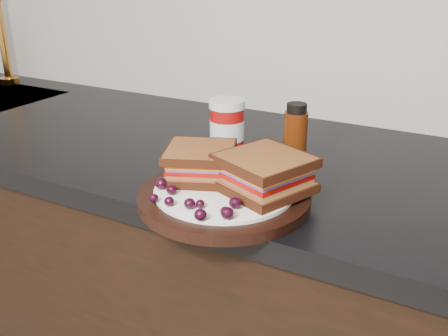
# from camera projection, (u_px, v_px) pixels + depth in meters

# --- Properties ---
(countertop) EXTENTS (3.98, 0.60, 0.04)m
(countertop) POSITION_uv_depth(u_px,v_px,m) (293.00, 171.00, 0.99)
(countertop) COLOR black
(countertop) RESTS_ON base_cabinets
(faucet) EXTENTS (0.06, 0.22, 0.28)m
(faucet) POSITION_uv_depth(u_px,v_px,m) (3.00, 39.00, 1.55)
(faucet) COLOR #B87A2E
(faucet) RESTS_ON countertop
(plate) EXTENTS (0.28, 0.28, 0.02)m
(plate) POSITION_uv_depth(u_px,v_px,m) (224.00, 197.00, 0.81)
(plate) COLOR black
(plate) RESTS_ON countertop
(sandwich_left) EXTENTS (0.15, 0.15, 0.05)m
(sandwich_left) POSITION_uv_depth(u_px,v_px,m) (200.00, 163.00, 0.84)
(sandwich_left) COLOR brown
(sandwich_left) RESTS_ON plate
(sandwich_right) EXTENTS (0.17, 0.17, 0.06)m
(sandwich_right) POSITION_uv_depth(u_px,v_px,m) (264.00, 173.00, 0.79)
(sandwich_right) COLOR brown
(sandwich_right) RESTS_ON plate
(grape_0) EXTENTS (0.02, 0.02, 0.02)m
(grape_0) POSITION_uv_depth(u_px,v_px,m) (161.00, 183.00, 0.80)
(grape_0) COLOR black
(grape_0) RESTS_ON plate
(grape_1) EXTENTS (0.02, 0.02, 0.02)m
(grape_1) POSITION_uv_depth(u_px,v_px,m) (172.00, 190.00, 0.78)
(grape_1) COLOR black
(grape_1) RESTS_ON plate
(grape_2) EXTENTS (0.01, 0.01, 0.01)m
(grape_2) POSITION_uv_depth(u_px,v_px,m) (154.00, 198.00, 0.76)
(grape_2) COLOR black
(grape_2) RESTS_ON plate
(grape_3) EXTENTS (0.02, 0.02, 0.01)m
(grape_3) POSITION_uv_depth(u_px,v_px,m) (169.00, 201.00, 0.74)
(grape_3) COLOR black
(grape_3) RESTS_ON plate
(grape_4) EXTENTS (0.02, 0.02, 0.02)m
(grape_4) POSITION_uv_depth(u_px,v_px,m) (190.00, 204.00, 0.74)
(grape_4) COLOR black
(grape_4) RESTS_ON plate
(grape_5) EXTENTS (0.01, 0.01, 0.01)m
(grape_5) POSITION_uv_depth(u_px,v_px,m) (200.00, 204.00, 0.74)
(grape_5) COLOR black
(grape_5) RESTS_ON plate
(grape_6) EXTENTS (0.02, 0.02, 0.02)m
(grape_6) POSITION_uv_depth(u_px,v_px,m) (200.00, 215.00, 0.70)
(grape_6) COLOR black
(grape_6) RESTS_ON plate
(grape_7) EXTENTS (0.02, 0.02, 0.02)m
(grape_7) POSITION_uv_depth(u_px,v_px,m) (227.00, 213.00, 0.71)
(grape_7) COLOR black
(grape_7) RESTS_ON plate
(grape_8) EXTENTS (0.02, 0.02, 0.01)m
(grape_8) POSITION_uv_depth(u_px,v_px,m) (225.00, 211.00, 0.71)
(grape_8) COLOR black
(grape_8) RESTS_ON plate
(grape_9) EXTENTS (0.02, 0.02, 0.02)m
(grape_9) POSITION_uv_depth(u_px,v_px,m) (235.00, 203.00, 0.74)
(grape_9) COLOR black
(grape_9) RESTS_ON plate
(grape_10) EXTENTS (0.02, 0.02, 0.02)m
(grape_10) POSITION_uv_depth(u_px,v_px,m) (262.00, 202.00, 0.74)
(grape_10) COLOR black
(grape_10) RESTS_ON plate
(grape_11) EXTENTS (0.02, 0.02, 0.02)m
(grape_11) POSITION_uv_depth(u_px,v_px,m) (255.00, 199.00, 0.75)
(grape_11) COLOR black
(grape_11) RESTS_ON plate
(grape_12) EXTENTS (0.02, 0.02, 0.02)m
(grape_12) POSITION_uv_depth(u_px,v_px,m) (275.00, 196.00, 0.76)
(grape_12) COLOR black
(grape_12) RESTS_ON plate
(grape_13) EXTENTS (0.02, 0.02, 0.01)m
(grape_13) POSITION_uv_depth(u_px,v_px,m) (285.00, 188.00, 0.79)
(grape_13) COLOR black
(grape_13) RESTS_ON plate
(grape_14) EXTENTS (0.02, 0.02, 0.02)m
(grape_14) POSITION_uv_depth(u_px,v_px,m) (266.00, 179.00, 0.82)
(grape_14) COLOR black
(grape_14) RESTS_ON plate
(grape_15) EXTENTS (0.02, 0.02, 0.02)m
(grape_15) POSITION_uv_depth(u_px,v_px,m) (213.00, 171.00, 0.85)
(grape_15) COLOR black
(grape_15) RESTS_ON plate
(grape_16) EXTENTS (0.02, 0.02, 0.02)m
(grape_16) POSITION_uv_depth(u_px,v_px,m) (201.00, 171.00, 0.85)
(grape_16) COLOR black
(grape_16) RESTS_ON plate
(grape_17) EXTENTS (0.02, 0.02, 0.02)m
(grape_17) POSITION_uv_depth(u_px,v_px,m) (194.00, 172.00, 0.85)
(grape_17) COLOR black
(grape_17) RESTS_ON plate
(grape_18) EXTENTS (0.02, 0.02, 0.02)m
(grape_18) POSITION_uv_depth(u_px,v_px,m) (177.00, 173.00, 0.84)
(grape_18) COLOR black
(grape_18) RESTS_ON plate
(grape_19) EXTENTS (0.02, 0.02, 0.02)m
(grape_19) POSITION_uv_depth(u_px,v_px,m) (173.00, 177.00, 0.83)
(grape_19) COLOR black
(grape_19) RESTS_ON plate
(grape_20) EXTENTS (0.02, 0.02, 0.02)m
(grape_20) POSITION_uv_depth(u_px,v_px,m) (211.00, 172.00, 0.84)
(grape_20) COLOR black
(grape_20) RESTS_ON plate
(grape_21) EXTENTS (0.02, 0.02, 0.02)m
(grape_21) POSITION_uv_depth(u_px,v_px,m) (206.00, 175.00, 0.83)
(grape_21) COLOR black
(grape_21) RESTS_ON plate
(grape_22) EXTENTS (0.01, 0.01, 0.01)m
(grape_22) POSITION_uv_depth(u_px,v_px,m) (186.00, 177.00, 0.83)
(grape_22) COLOR black
(grape_22) RESTS_ON plate
(condiment_jar) EXTENTS (0.08, 0.08, 0.11)m
(condiment_jar) POSITION_uv_depth(u_px,v_px,m) (227.00, 126.00, 1.01)
(condiment_jar) COLOR #960D0A
(condiment_jar) RESTS_ON countertop
(oil_bottle) EXTENTS (0.06, 0.06, 0.12)m
(oil_bottle) POSITION_uv_depth(u_px,v_px,m) (295.00, 136.00, 0.93)
(oil_bottle) COLOR #441A06
(oil_bottle) RESTS_ON countertop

